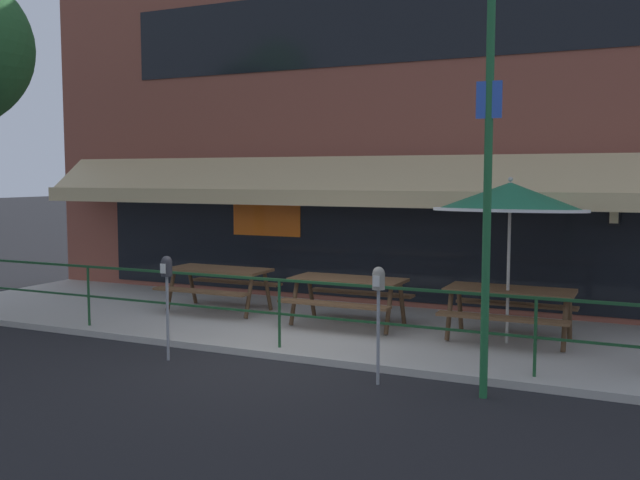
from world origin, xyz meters
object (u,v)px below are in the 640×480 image
(picnic_table_left, at_px, (219,277))
(parking_meter_far, at_px, (378,290))
(picnic_table_centre, at_px, (348,288))
(patio_umbrella_right, at_px, (510,198))
(parking_meter_near, at_px, (167,276))
(picnic_table_right, at_px, (510,300))
(street_sign_pole, at_px, (488,188))

(picnic_table_left, height_order, parking_meter_far, parking_meter_far)
(picnic_table_centre, bearing_deg, patio_umbrella_right, -3.27)
(patio_umbrella_right, height_order, parking_meter_near, patio_umbrella_right)
(picnic_table_right, height_order, parking_meter_far, parking_meter_far)
(picnic_table_left, xyz_separation_m, picnic_table_right, (5.06, -0.15, 0.00))
(picnic_table_left, bearing_deg, parking_meter_far, -33.96)
(street_sign_pole, bearing_deg, parking_meter_near, -177.79)
(picnic_table_left, height_order, picnic_table_centre, same)
(picnic_table_left, distance_m, picnic_table_centre, 2.53)
(picnic_table_right, xyz_separation_m, patio_umbrella_right, (0.00, -0.15, 1.47))
(picnic_table_right, height_order, patio_umbrella_right, patio_umbrella_right)
(picnic_table_centre, xyz_separation_m, parking_meter_near, (-1.52, -2.66, 0.44))
(parking_meter_near, bearing_deg, picnic_table_centre, 60.15)
(patio_umbrella_right, bearing_deg, picnic_table_centre, 176.73)
(picnic_table_right, relative_size, street_sign_pole, 0.39)
(picnic_table_centre, xyz_separation_m, street_sign_pole, (2.70, -2.49, 1.65))
(parking_meter_far, bearing_deg, picnic_table_left, 146.04)
(picnic_table_left, xyz_separation_m, parking_meter_far, (3.97, -2.68, 0.44))
(picnic_table_right, xyz_separation_m, parking_meter_far, (-1.09, -2.53, 0.44))
(parking_meter_far, bearing_deg, patio_umbrella_right, 65.44)
(picnic_table_right, bearing_deg, parking_meter_far, -113.24)
(picnic_table_right, distance_m, parking_meter_near, 4.87)
(picnic_table_right, distance_m, parking_meter_far, 2.79)
(picnic_table_left, bearing_deg, picnic_table_right, -1.66)
(picnic_table_left, relative_size, parking_meter_far, 1.27)
(picnic_table_right, bearing_deg, picnic_table_centre, -179.82)
(picnic_table_centre, xyz_separation_m, parking_meter_far, (1.44, -2.52, 0.44))
(picnic_table_centre, height_order, picnic_table_right, same)
(picnic_table_right, relative_size, parking_meter_far, 1.27)
(patio_umbrella_right, bearing_deg, parking_meter_near, -148.22)
(street_sign_pole, bearing_deg, picnic_table_left, 153.13)
(parking_meter_far, bearing_deg, picnic_table_centre, 119.80)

